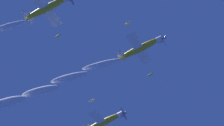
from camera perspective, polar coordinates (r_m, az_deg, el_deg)
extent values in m
ellipsoid|color=gold|center=(78.23, 3.25, 1.69)|extent=(1.54, 7.26, 2.50)
cylinder|color=white|center=(78.28, 5.46, 2.64)|extent=(1.50, 1.18, 1.62)
cone|color=white|center=(78.30, 5.93, 2.84)|extent=(0.71, 0.85, 0.81)
cylinder|color=#3F3F47|center=(78.30, 5.82, 2.79)|extent=(3.30, 0.52, 3.27)
cube|color=white|center=(78.06, 3.11, 1.61)|extent=(8.28, 2.10, 4.15)
ellipsoid|color=gold|center=(78.65, 4.39, -1.34)|extent=(0.35, 1.01, 0.48)
ellipsoid|color=gold|center=(77.71, 1.81, 4.60)|extent=(0.35, 1.01, 0.48)
cube|color=white|center=(78.37, 1.15, 0.78)|extent=(2.98, 1.18, 1.59)
cube|color=gold|center=(78.91, 1.10, 0.81)|extent=(0.62, 1.34, 1.29)
ellipsoid|color=#1E232D|center=(78.67, 3.46, 1.82)|extent=(0.98, 1.74, 1.17)
ellipsoid|color=gold|center=(86.56, -0.99, -6.80)|extent=(1.54, 7.26, 2.55)
cylinder|color=white|center=(86.21, 1.01, -5.95)|extent=(1.48, 1.20, 1.61)
cone|color=white|center=(86.15, 1.44, -5.77)|extent=(0.70, 0.86, 0.81)
cylinder|color=#3F3F47|center=(86.16, 1.34, -5.81)|extent=(3.24, 0.55, 3.20)
cube|color=white|center=(86.42, -1.12, -6.89)|extent=(8.44, 2.11, 3.79)
ellipsoid|color=gold|center=(85.39, -2.34, -4.28)|extent=(0.34, 1.01, 0.49)
ellipsoid|color=#1E232D|center=(86.95, -0.79, -6.64)|extent=(0.97, 1.75, 1.17)
ellipsoid|color=gold|center=(75.10, -7.46, 6.27)|extent=(1.58, 7.26, 2.44)
cube|color=white|center=(74.95, -7.63, 6.19)|extent=(8.41, 2.10, 3.86)
ellipsoid|color=gold|center=(75.05, -6.22, 3.11)|extent=(0.35, 1.01, 0.47)
cube|color=white|center=(75.69, -9.59, 5.29)|extent=(3.03, 1.19, 1.49)
cube|color=gold|center=(76.23, -9.57, 5.30)|extent=(0.60, 1.33, 1.30)
ellipsoid|color=#1E232D|center=(75.49, -7.19, 6.39)|extent=(0.98, 1.74, 1.15)
ellipsoid|color=white|center=(78.71, -1.23, -0.16)|extent=(1.43, 6.99, 1.87)
ellipsoid|color=white|center=(79.60, -4.91, -1.66)|extent=(1.64, 7.03, 2.07)
ellipsoid|color=white|center=(80.71, -8.22, -3.20)|extent=(1.84, 7.07, 2.27)
ellipsoid|color=white|center=(81.92, -11.85, -4.42)|extent=(2.04, 7.11, 2.47)
ellipsoid|color=white|center=(76.71, -11.96, 4.07)|extent=(1.43, 6.99, 1.87)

